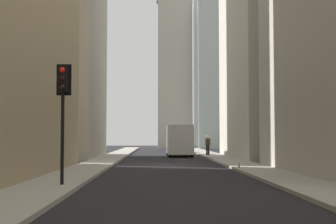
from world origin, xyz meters
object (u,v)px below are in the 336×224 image
Objects in this scene: delivery_truck at (179,140)px; sedan_white at (176,147)px; traffic_light_foreground at (63,95)px; discarded_bottle at (239,166)px; pedestrian at (208,144)px.

sedan_white is at bearing 0.00° from delivery_truck.
traffic_light_foreground is 11.94m from discarded_bottle.
pedestrian is (-0.77, -2.56, -0.35)m from delivery_truck.
discarded_bottle is at bearing -173.01° from delivery_truck.
traffic_light_foreground is at bearing 168.64° from delivery_truck.
traffic_light_foreground is 2.36× the size of pedestrian.
discarded_bottle is at bearing -41.60° from traffic_light_foreground.
sedan_white is 25.27m from discarded_bottle.
delivery_truck is at bearing -11.36° from traffic_light_foreground.
discarded_bottle is (-25.16, -2.25, -0.42)m from sedan_white.
traffic_light_foreground is at bearing 163.07° from pedestrian.
discarded_bottle is (8.65, -7.68, -2.97)m from traffic_light_foreground.
pedestrian is 6.58× the size of discarded_bottle.
sedan_white is at bearing 18.67° from pedestrian.
pedestrian is 17.61m from discarded_bottle.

